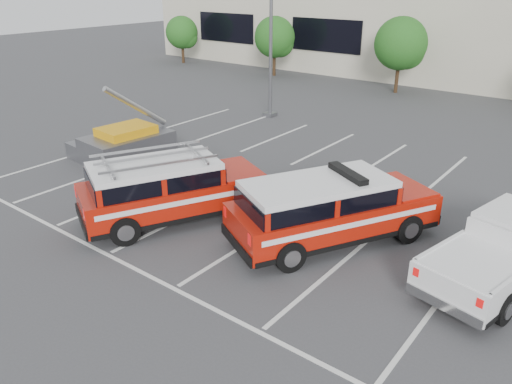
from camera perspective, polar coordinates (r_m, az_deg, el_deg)
ground at (r=14.58m, az=-1.17°, el=-5.99°), size 120.00×120.00×0.00m
stall_markings at (r=17.92m, az=7.93°, el=-0.31°), size 23.00×15.00×0.01m
tree_far_left at (r=46.07m, az=-8.35°, el=17.48°), size 2.77×2.77×3.99m
tree_left at (r=39.51m, az=2.28°, el=17.11°), size 3.07×3.07×4.42m
tree_mid_left at (r=34.64m, az=16.36°, el=15.77°), size 3.37×3.37×4.85m
light_pole_left at (r=27.15m, az=1.73°, el=19.31°), size 0.90×0.60×10.24m
fire_chief_suv at (r=14.56m, az=8.45°, el=-2.45°), size 4.79×6.34×2.12m
white_pickup at (r=14.26m, az=26.64°, el=-6.35°), size 3.06×5.84×1.71m
ladder_suv at (r=15.89m, az=-9.78°, el=-0.15°), size 4.50×6.06×2.23m
utility_rig at (r=21.82m, az=-14.79°, el=5.29°), size 3.44×3.88×3.21m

